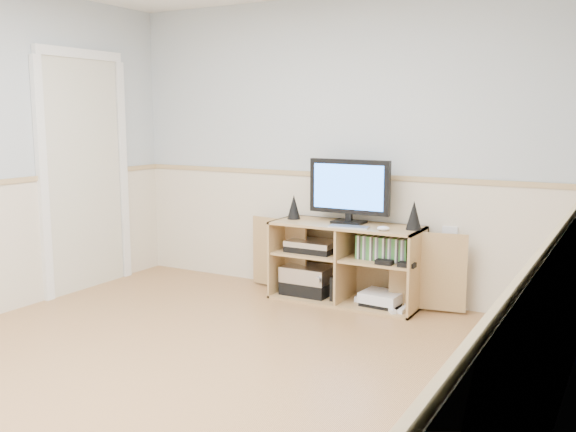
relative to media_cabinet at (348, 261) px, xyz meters
The scene contains 11 objects.
room 2.13m from the media_cabinet, 98.12° to the right, with size 4.04×4.54×2.54m.
media_cabinet is the anchor object (origin of this frame).
monitor 0.60m from the media_cabinet, 90.00° to the right, with size 0.69×0.18×0.52m.
speaker_left 0.65m from the media_cabinet, behind, with size 0.11×0.11×0.21m, color black.
speaker_right 0.70m from the media_cabinet, ahead, with size 0.12×0.12×0.22m, color black.
keyboard 0.39m from the media_cabinet, 66.91° to the right, with size 0.31×0.12×0.01m, color silver.
mouse 0.54m from the media_cabinet, 27.78° to the right, with size 0.10×0.06×0.04m, color white.
av_components 0.35m from the media_cabinet, behind, with size 0.50×0.30×0.47m.
game_consoles 0.42m from the media_cabinet, 12.05° to the right, with size 0.45×0.30×0.11m.
game_cases 0.37m from the media_cabinet, 12.85° to the right, with size 0.42×0.14×0.19m, color #3F8C3F.
wall_outlet 0.85m from the media_cabinet, 13.36° to the left, with size 0.12×0.03×0.12m, color white.
Camera 1 is at (2.29, -2.72, 1.53)m, focal length 40.00 mm.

